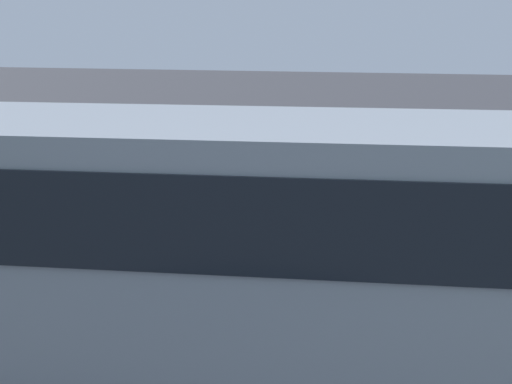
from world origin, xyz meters
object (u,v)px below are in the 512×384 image
object	(u,v)px
tour_bus	(184,254)
spectator_far_left	(327,237)
parked_motorcycle_silver	(427,296)
traffic_cone	(340,195)
spectator_left	(262,235)
spectator_centre	(189,235)
spectator_right	(123,223)
stunt_motorcycle	(252,182)

from	to	relation	value
tour_bus	spectator_far_left	bearing A→B (deg)	-116.62
parked_motorcycle_silver	traffic_cone	world-z (taller)	parked_motorcycle_silver
tour_bus	spectator_far_left	distance (m)	3.36
spectator_left	spectator_centre	bearing A→B (deg)	7.94
spectator_centre	traffic_cone	size ratio (longest dim) A/B	2.65
tour_bus	spectator_right	world-z (taller)	tour_bus
spectator_far_left	spectator_left	xyz separation A→B (m)	(1.02, 0.14, 0.02)
parked_motorcycle_silver	traffic_cone	distance (m)	6.34
tour_bus	spectator_right	bearing A→B (deg)	-57.00
tour_bus	stunt_motorcycle	bearing A→B (deg)	-85.33
spectator_left	traffic_cone	xyz separation A→B (m)	(-0.91, -5.36, -0.70)
tour_bus	spectator_centre	size ratio (longest dim) A/B	6.91
spectator_far_left	spectator_left	world-z (taller)	spectator_left
spectator_right	stunt_motorcycle	world-z (taller)	spectator_right
spectator_far_left	spectator_centre	world-z (taller)	spectator_centre
tour_bus	spectator_centre	bearing A→B (deg)	-75.41
spectator_centre	tour_bus	bearing A→B (deg)	104.59
spectator_left	traffic_cone	distance (m)	5.48
parked_motorcycle_silver	stunt_motorcycle	bearing A→B (deg)	-58.02
tour_bus	parked_motorcycle_silver	xyz separation A→B (m)	(-2.98, -2.04, -1.16)
spectator_left	spectator_centre	xyz separation A→B (m)	(1.14, 0.16, -0.01)
spectator_far_left	parked_motorcycle_silver	distance (m)	1.82
tour_bus	stunt_motorcycle	xyz separation A→B (m)	(0.64, -7.84, -1.03)
spectator_far_left	spectator_right	bearing A→B (deg)	1.41
spectator_far_left	spectator_left	distance (m)	1.03
spectator_right	spectator_far_left	bearing A→B (deg)	-178.59
spectator_far_left	spectator_right	world-z (taller)	spectator_right
spectator_centre	traffic_cone	distance (m)	5.93
tour_bus	spectator_left	world-z (taller)	tour_bus
spectator_right	spectator_centre	bearing A→B (deg)	169.63
spectator_centre	parked_motorcycle_silver	xyz separation A→B (m)	(-3.67, 0.60, -0.51)
spectator_far_left	parked_motorcycle_silver	xyz separation A→B (m)	(-1.50, 0.90, -0.51)
spectator_far_left	parked_motorcycle_silver	bearing A→B (deg)	149.04
tour_bus	parked_motorcycle_silver	distance (m)	3.79
tour_bus	spectator_centre	distance (m)	2.81
spectator_left	spectator_far_left	bearing A→B (deg)	-172.38
spectator_right	parked_motorcycle_silver	size ratio (longest dim) A/B	0.88
traffic_cone	spectator_centre	bearing A→B (deg)	69.65
spectator_far_left	spectator_right	distance (m)	3.34
spectator_left	spectator_right	size ratio (longest dim) A/B	0.95
spectator_left	traffic_cone	size ratio (longest dim) A/B	2.70
stunt_motorcycle	traffic_cone	bearing A→B (deg)	-170.67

